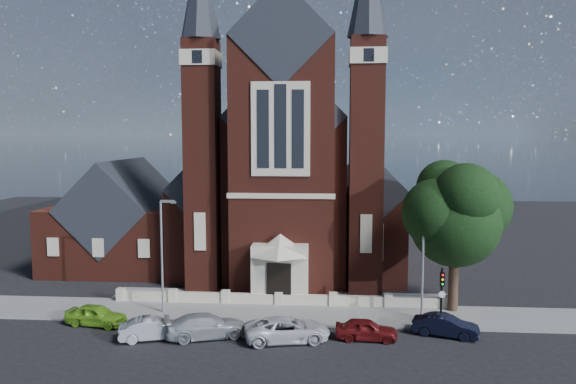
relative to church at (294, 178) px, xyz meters
name	(u,v)px	position (x,y,z in m)	size (l,w,h in m)	color
ground	(288,277)	(0.00, -7.94, -8.19)	(120.00, 120.00, 0.00)	black
pavement_strip	(276,314)	(0.00, -18.44, -8.19)	(60.00, 5.00, 0.12)	slate
forecourt_paving	(281,298)	(0.00, -14.44, -8.19)	(26.00, 3.00, 0.14)	slate
forecourt_wall	(279,305)	(0.00, -16.44, -8.19)	(24.00, 0.40, 0.90)	beige
church	(294,178)	(0.00, 0.00, 0.00)	(20.01, 34.90, 29.20)	#501E15
parish_hall	(124,225)	(-16.00, -4.94, -4.17)	(12.00, 12.20, 10.24)	#501E15
street_tree	(458,216)	(12.60, -17.23, -1.23)	(6.40, 6.60, 10.70)	black
street_lamp_left	(163,250)	(-7.91, -18.94, -3.59)	(1.16, 0.22, 8.09)	gray
street_lamp_right	(424,254)	(10.09, -18.94, -3.59)	(1.16, 0.22, 8.09)	gray
traffic_signal	(442,290)	(11.00, -20.52, -5.60)	(0.28, 0.42, 4.00)	black
car_lime_van	(96,315)	(-11.69, -21.69, -7.49)	(1.64, 4.07, 1.39)	#6AAA22
car_silver_a	(153,329)	(-7.11, -23.92, -7.50)	(1.44, 4.14, 1.36)	#97989E
car_silver_b	(206,326)	(-3.89, -23.34, -7.44)	(2.08, 5.12, 1.49)	#999DA0
car_white_suv	(287,329)	(1.17, -23.54, -7.46)	(2.42, 5.24, 1.46)	silver
car_dark_red	(366,329)	(6.01, -22.95, -7.53)	(1.54, 3.83, 1.30)	#5C0F11
car_navy	(446,326)	(11.02, -21.94, -7.52)	(1.41, 4.05, 1.33)	black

